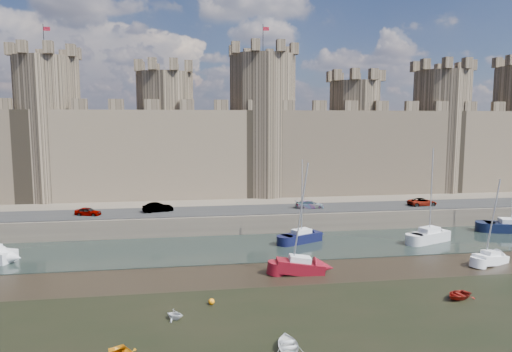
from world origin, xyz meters
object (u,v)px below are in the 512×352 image
(car_0, at_px, (88,212))
(sailboat_1, at_px, (301,236))
(car_1, at_px, (158,208))
(sailboat_5, at_px, (490,258))
(sailboat_3, at_px, (511,226))
(car_3, at_px, (422,202))
(sailboat_2, at_px, (429,235))
(sailboat_4, at_px, (300,266))
(car_2, at_px, (310,204))

(car_0, xyz_separation_m, sailboat_1, (26.54, -8.05, -2.27))
(car_1, distance_m, sailboat_5, 40.55)
(sailboat_3, bearing_deg, sailboat_1, -161.77)
(car_0, height_order, car_3, car_3)
(car_0, bearing_deg, car_1, -65.02)
(sailboat_1, relative_size, sailboat_2, 0.88)
(sailboat_2, relative_size, sailboat_5, 1.29)
(car_0, height_order, car_1, car_1)
(sailboat_2, bearing_deg, car_0, 145.12)
(sailboat_1, relative_size, sailboat_4, 0.93)
(sailboat_2, bearing_deg, car_1, 139.99)
(sailboat_1, xyz_separation_m, sailboat_3, (28.96, 0.80, 0.06))
(car_3, xyz_separation_m, sailboat_2, (-4.59, -10.30, -2.19))
(sailboat_1, distance_m, sailboat_3, 28.98)
(sailboat_3, height_order, sailboat_5, sailboat_3)
(car_3, xyz_separation_m, sailboat_4, (-23.07, -19.11, -2.30))
(car_3, bearing_deg, sailboat_5, 167.23)
(car_2, xyz_separation_m, sailboat_2, (12.16, -10.86, -2.19))
(sailboat_2, bearing_deg, sailboat_3, -8.36)
(sailboat_4, distance_m, sailboat_5, 20.30)
(car_2, bearing_deg, car_0, 94.67)
(car_2, bearing_deg, sailboat_3, -103.37)
(sailboat_2, height_order, sailboat_4, sailboat_2)
(car_2, height_order, sailboat_5, sailboat_5)
(sailboat_1, bearing_deg, car_3, -2.83)
(car_0, relative_size, sailboat_4, 0.31)
(sailboat_2, bearing_deg, sailboat_5, -99.59)
(car_1, bearing_deg, sailboat_1, -132.17)
(car_2, xyz_separation_m, sailboat_4, (-6.32, -19.67, -2.30))
(car_3, distance_m, sailboat_2, 11.48)
(car_3, xyz_separation_m, sailboat_5, (-2.77, -19.21, -2.42))
(car_3, bearing_deg, sailboat_4, 125.07)
(car_0, distance_m, sailboat_3, 56.02)
(sailboat_3, distance_m, sailboat_4, 34.06)
(car_0, xyz_separation_m, car_3, (46.65, 0.00, 0.01))
(car_0, height_order, car_2, car_2)
(car_0, bearing_deg, sailboat_4, -110.88)
(car_2, distance_m, car_3, 16.76)
(car_1, height_order, sailboat_1, sailboat_1)
(car_1, bearing_deg, car_0, 81.92)
(car_2, relative_size, car_3, 0.96)
(car_3, relative_size, sailboat_3, 0.37)
(car_1, bearing_deg, sailboat_4, -158.79)
(car_2, height_order, sailboat_1, sailboat_1)
(sailboat_3, bearing_deg, sailboat_2, -150.59)
(car_0, height_order, sailboat_2, sailboat_2)
(sailboat_5, bearing_deg, car_2, 103.08)
(car_2, xyz_separation_m, sailboat_5, (13.98, -19.77, -2.42))
(car_1, distance_m, sailboat_3, 47.44)
(sailboat_3, xyz_separation_m, sailboat_5, (-11.62, -11.96, -0.20))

